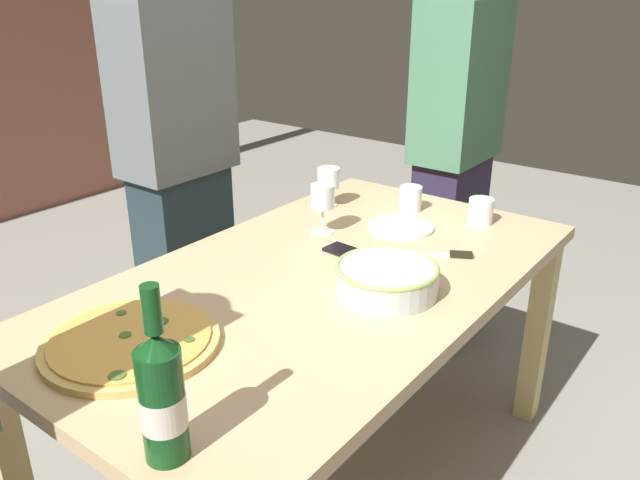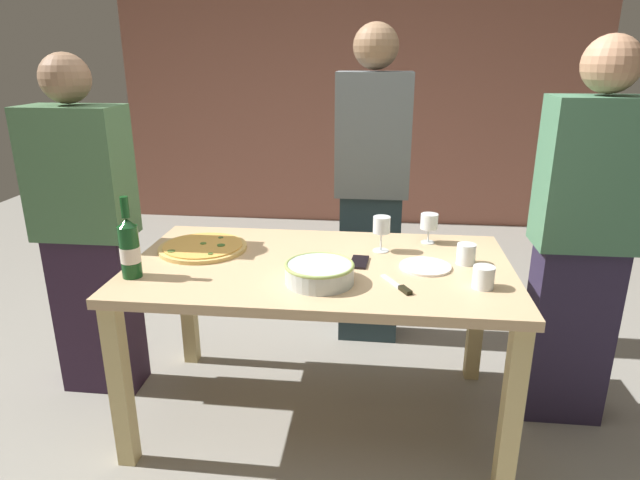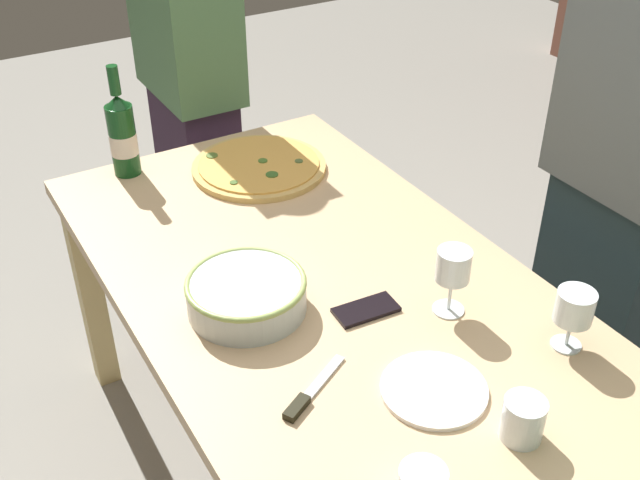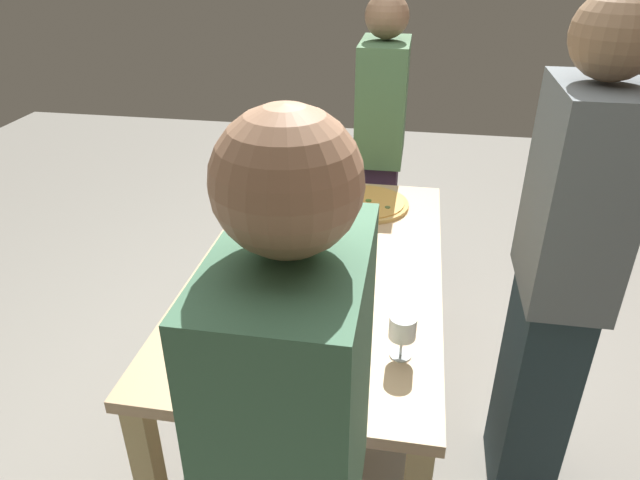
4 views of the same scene
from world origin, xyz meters
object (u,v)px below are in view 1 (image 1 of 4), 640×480
at_px(wine_glass_by_bottle, 323,199).
at_px(cell_phone, 348,252).
at_px(pizza, 131,342).
at_px(serving_bowl, 387,278).
at_px(wine_glass_near_pizza, 329,180).
at_px(person_host, 455,152).
at_px(side_plate, 400,227).
at_px(cup_amber, 410,198).
at_px(cup_ceramic, 481,211).
at_px(pizza_knife, 447,254).
at_px(person_guest_left, 178,161).
at_px(wine_bottle, 162,396).
at_px(dining_table, 320,305).

distance_m(wine_glass_by_bottle, cell_phone, 0.21).
height_order(pizza, serving_bowl, serving_bowl).
height_order(wine_glass_near_pizza, person_host, person_host).
xyz_separation_m(serving_bowl, person_host, (1.08, 0.34, 0.05)).
bearing_deg(person_host, side_plate, 4.36).
xyz_separation_m(pizza, cup_amber, (1.16, -0.05, 0.03)).
height_order(serving_bowl, cup_ceramic, cup_ceramic).
bearing_deg(person_host, pizza_knife, 17.93).
height_order(pizza_knife, person_host, person_host).
height_order(pizza, person_guest_left, person_guest_left).
height_order(pizza, side_plate, pizza).
height_order(serving_bowl, wine_glass_by_bottle, wine_glass_by_bottle).
height_order(serving_bowl, cell_phone, serving_bowl).
xyz_separation_m(cup_amber, person_host, (0.49, 0.07, 0.05)).
bearing_deg(person_guest_left, cup_ceramic, 38.26).
height_order(pizza, pizza_knife, pizza).
distance_m(serving_bowl, cell_phone, 0.27).
distance_m(wine_bottle, person_host, 1.86).
relative_size(dining_table, cell_phone, 11.11).
distance_m(dining_table, wine_glass_near_pizza, 0.60).
xyz_separation_m(cell_phone, person_guest_left, (0.03, 0.77, 0.14)).
xyz_separation_m(wine_bottle, wine_glass_by_bottle, (0.98, 0.41, -0.01)).
xyz_separation_m(pizza, person_host, (1.64, 0.03, 0.09)).
xyz_separation_m(dining_table, cup_ceramic, (0.64, -0.18, 0.14)).
bearing_deg(cup_ceramic, wine_bottle, -178.35).
distance_m(cup_amber, cup_ceramic, 0.25).
height_order(pizza, cup_ceramic, cup_ceramic).
relative_size(wine_bottle, pizza_knife, 1.73).
bearing_deg(dining_table, cup_amber, 6.19).
bearing_deg(cell_phone, wine_bottle, -160.51).
relative_size(dining_table, wine_bottle, 4.89).
bearing_deg(pizza_knife, cell_phone, 123.72).
xyz_separation_m(pizza, wine_glass_near_pizza, (1.02, 0.21, 0.09)).
xyz_separation_m(cell_phone, pizza_knife, (0.16, -0.24, 0.00)).
relative_size(wine_bottle, cell_phone, 2.27).
height_order(wine_bottle, pizza_knife, wine_bottle).
distance_m(serving_bowl, pizza_knife, 0.31).
height_order(cup_ceramic, person_guest_left, person_guest_left).
bearing_deg(person_guest_left, wine_glass_near_pizza, 44.31).
distance_m(side_plate, cell_phone, 0.27).
relative_size(cup_amber, person_guest_left, 0.05).
bearing_deg(person_host, wine_glass_by_bottle, -10.20).
height_order(wine_glass_by_bottle, person_guest_left, person_guest_left).
distance_m(pizza, person_guest_left, 1.02).
bearing_deg(wine_glass_near_pizza, side_plate, -96.30).
height_order(dining_table, pizza_knife, pizza_knife).
relative_size(person_host, person_guest_left, 0.95).
xyz_separation_m(wine_bottle, cell_phone, (0.89, 0.24, -0.12)).
height_order(wine_glass_by_bottle, side_plate, wine_glass_by_bottle).
distance_m(side_plate, person_host, 0.68).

